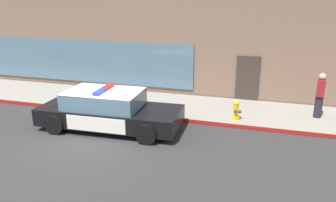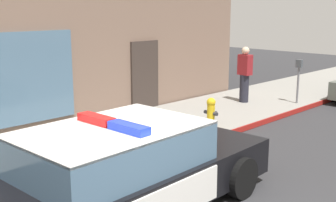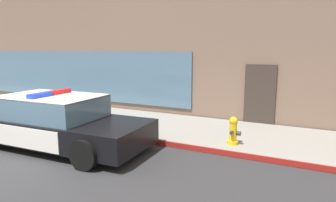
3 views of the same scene
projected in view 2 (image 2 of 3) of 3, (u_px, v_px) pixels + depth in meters
name	position (u px, v px, depth m)	size (l,w,h in m)	color
sidewalk	(21.00, 164.00, 8.28)	(48.00, 3.12, 0.15)	gray
curb_red_paint	(66.00, 188.00, 7.19)	(28.80, 0.04, 0.14)	maroon
police_cruiser	(121.00, 172.00, 6.27)	(5.08, 2.30, 1.49)	black
fire_hydrant	(211.00, 113.00, 10.55)	(0.34, 0.39, 0.73)	gold
pedestrian_on_sidewalk	(245.00, 74.00, 13.24)	(0.30, 0.43, 1.71)	#23232D
parking_meter	(299.00, 73.00, 13.05)	(0.12, 0.18, 1.34)	slate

